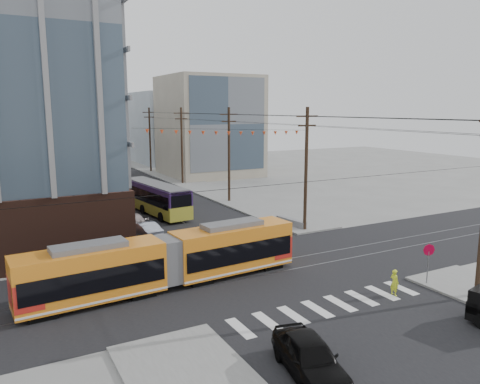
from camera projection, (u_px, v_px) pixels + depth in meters
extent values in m
plane|color=slate|center=(298.00, 288.00, 28.62)|extent=(160.00, 160.00, 0.00)
cube|color=gray|center=(209.00, 126.00, 76.29)|extent=(14.00, 14.00, 16.00)
cube|color=#8C99A5|center=(177.00, 128.00, 94.74)|extent=(16.00, 16.00, 14.00)
cylinder|color=black|center=(150.00, 140.00, 80.17)|extent=(0.30, 0.30, 11.00)
imported|color=black|center=(310.00, 357.00, 19.16)|extent=(2.96, 5.18, 1.66)
imported|color=#A8AFC0|center=(144.00, 230.00, 39.63)|extent=(2.30, 4.54, 1.43)
imported|color=#B7A9A7|center=(132.00, 221.00, 42.78)|extent=(2.05, 4.88, 1.41)
imported|color=#4A4B50|center=(118.00, 216.00, 44.88)|extent=(3.11, 5.24, 1.37)
imported|color=#D3E427|center=(394.00, 282.00, 27.43)|extent=(0.40, 0.59, 1.59)
cube|color=slate|center=(291.00, 223.00, 43.54)|extent=(1.28, 3.77, 0.74)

